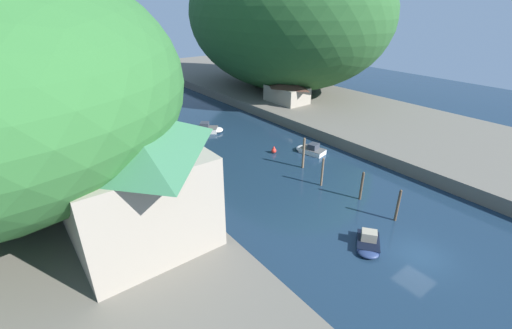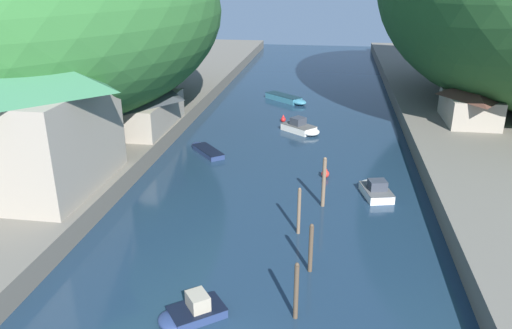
{
  "view_description": "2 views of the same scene",
  "coord_description": "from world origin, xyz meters",
  "px_view_note": "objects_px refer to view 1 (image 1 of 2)",
  "views": [
    {
      "loc": [
        -21.97,
        -8.49,
        17.23
      ],
      "look_at": [
        -2.72,
        16.75,
        1.94
      ],
      "focal_mm": 24.0,
      "sensor_mm": 36.0,
      "label": 1
    },
    {
      "loc": [
        3.65,
        -15.75,
        15.52
      ],
      "look_at": [
        -1.51,
        17.69,
        2.2
      ],
      "focal_mm": 35.0,
      "sensor_mm": 36.0,
      "label": 2
    }
  ],
  "objects_px": {
    "channel_buoy_near": "(274,150)",
    "boat_white_cruiser": "(209,129)",
    "boathouse_shed": "(107,144)",
    "boat_small_dinghy": "(368,243)",
    "boat_near_quay": "(178,162)",
    "person_on_quay": "(162,193)",
    "channel_buoy_far": "(184,127)",
    "waterfront_building": "(130,174)",
    "boat_mid_channel": "(158,113)",
    "person_by_boathouse": "(158,178)",
    "right_bank_cottage": "(287,90)",
    "boat_red_skiff": "(310,150)"
  },
  "relations": [
    {
      "from": "boat_small_dinghy",
      "to": "boat_near_quay",
      "type": "xyz_separation_m",
      "value": [
        -5.02,
        22.56,
        -0.13
      ]
    },
    {
      "from": "boathouse_shed",
      "to": "boat_near_quay",
      "type": "relative_size",
      "value": 2.25
    },
    {
      "from": "boat_small_dinghy",
      "to": "person_on_quay",
      "type": "bearing_deg",
      "value": 1.89
    },
    {
      "from": "channel_buoy_near",
      "to": "person_on_quay",
      "type": "height_order",
      "value": "person_on_quay"
    },
    {
      "from": "boat_white_cruiser",
      "to": "channel_buoy_far",
      "type": "height_order",
      "value": "boat_white_cruiser"
    },
    {
      "from": "boat_near_quay",
      "to": "person_on_quay",
      "type": "height_order",
      "value": "person_on_quay"
    },
    {
      "from": "channel_buoy_near",
      "to": "boathouse_shed",
      "type": "bearing_deg",
      "value": 160.84
    },
    {
      "from": "waterfront_building",
      "to": "boat_near_quay",
      "type": "bearing_deg",
      "value": 54.1
    },
    {
      "from": "right_bank_cottage",
      "to": "person_by_boathouse",
      "type": "relative_size",
      "value": 4.51
    },
    {
      "from": "boat_red_skiff",
      "to": "channel_buoy_far",
      "type": "relative_size",
      "value": 4.85
    },
    {
      "from": "boat_small_dinghy",
      "to": "person_on_quay",
      "type": "xyz_separation_m",
      "value": [
        -10.78,
        13.33,
        2.1
      ]
    },
    {
      "from": "person_by_boathouse",
      "to": "waterfront_building",
      "type": "bearing_deg",
      "value": 138.25
    },
    {
      "from": "boat_small_dinghy",
      "to": "boat_mid_channel",
      "type": "height_order",
      "value": "boat_small_dinghy"
    },
    {
      "from": "right_bank_cottage",
      "to": "boat_mid_channel",
      "type": "distance_m",
      "value": 21.95
    },
    {
      "from": "boat_white_cruiser",
      "to": "right_bank_cottage",
      "type": "bearing_deg",
      "value": 133.3
    },
    {
      "from": "boat_red_skiff",
      "to": "person_on_quay",
      "type": "relative_size",
      "value": 2.38
    },
    {
      "from": "waterfront_building",
      "to": "channel_buoy_near",
      "type": "xyz_separation_m",
      "value": [
        19.67,
        7.84,
        -6.08
      ]
    },
    {
      "from": "waterfront_building",
      "to": "boat_small_dinghy",
      "type": "xyz_separation_m",
      "value": [
        13.8,
        -10.42,
        -6.08
      ]
    },
    {
      "from": "boat_white_cruiser",
      "to": "channel_buoy_near",
      "type": "height_order",
      "value": "boat_white_cruiser"
    },
    {
      "from": "boat_white_cruiser",
      "to": "person_by_boathouse",
      "type": "bearing_deg",
      "value": -5.29
    },
    {
      "from": "boathouse_shed",
      "to": "person_on_quay",
      "type": "xyz_separation_m",
      "value": [
        1.16,
        -11.13,
        -1.1
      ]
    },
    {
      "from": "waterfront_building",
      "to": "boat_mid_channel",
      "type": "height_order",
      "value": "waterfront_building"
    },
    {
      "from": "person_on_quay",
      "to": "boat_near_quay",
      "type": "bearing_deg",
      "value": -37.0
    },
    {
      "from": "boat_small_dinghy",
      "to": "boat_mid_channel",
      "type": "bearing_deg",
      "value": -37.97
    },
    {
      "from": "boathouse_shed",
      "to": "boat_white_cruiser",
      "type": "relative_size",
      "value": 2.33
    },
    {
      "from": "boat_red_skiff",
      "to": "channel_buoy_far",
      "type": "bearing_deg",
      "value": 102.01
    },
    {
      "from": "boat_mid_channel",
      "to": "channel_buoy_near",
      "type": "relative_size",
      "value": 6.19
    },
    {
      "from": "person_by_boathouse",
      "to": "boat_red_skiff",
      "type": "bearing_deg",
      "value": -99.28
    },
    {
      "from": "boat_white_cruiser",
      "to": "person_on_quay",
      "type": "xyz_separation_m",
      "value": [
        -14.0,
        -16.44,
        2.01
      ]
    },
    {
      "from": "boat_mid_channel",
      "to": "channel_buoy_near",
      "type": "xyz_separation_m",
      "value": [
        5.22,
        -23.77,
        0.01
      ]
    },
    {
      "from": "boat_red_skiff",
      "to": "boat_mid_channel",
      "type": "bearing_deg",
      "value": 94.57
    },
    {
      "from": "channel_buoy_near",
      "to": "boat_white_cruiser",
      "type": "bearing_deg",
      "value": 102.96
    },
    {
      "from": "right_bank_cottage",
      "to": "boat_mid_channel",
      "type": "height_order",
      "value": "right_bank_cottage"
    },
    {
      "from": "person_by_boathouse",
      "to": "boat_mid_channel",
      "type": "bearing_deg",
      "value": -30.06
    },
    {
      "from": "waterfront_building",
      "to": "boat_mid_channel",
      "type": "distance_m",
      "value": 35.29
    },
    {
      "from": "boat_red_skiff",
      "to": "boat_near_quay",
      "type": "bearing_deg",
      "value": 140.51
    },
    {
      "from": "boathouse_shed",
      "to": "boat_small_dinghy",
      "type": "bearing_deg",
      "value": -63.97
    },
    {
      "from": "boat_red_skiff",
      "to": "person_by_boathouse",
      "type": "xyz_separation_m",
      "value": [
        -19.5,
        0.5,
        2.05
      ]
    },
    {
      "from": "person_by_boathouse",
      "to": "channel_buoy_far",
      "type": "bearing_deg",
      "value": -40.6
    },
    {
      "from": "channel_buoy_far",
      "to": "person_on_quay",
      "type": "xyz_separation_m",
      "value": [
        -11.77,
        -19.8,
        2.14
      ]
    },
    {
      "from": "boat_white_cruiser",
      "to": "boat_near_quay",
      "type": "bearing_deg",
      "value": -10.07
    },
    {
      "from": "waterfront_building",
      "to": "right_bank_cottage",
      "type": "height_order",
      "value": "waterfront_building"
    },
    {
      "from": "channel_buoy_far",
      "to": "boat_red_skiff",
      "type": "bearing_deg",
      "value": -63.93
    },
    {
      "from": "boathouse_shed",
      "to": "boat_mid_channel",
      "type": "bearing_deg",
      "value": 54.39
    },
    {
      "from": "boathouse_shed",
      "to": "person_by_boathouse",
      "type": "bearing_deg",
      "value": -76.52
    },
    {
      "from": "right_bank_cottage",
      "to": "boat_small_dinghy",
      "type": "relative_size",
      "value": 2.17
    },
    {
      "from": "boat_white_cruiser",
      "to": "person_on_quay",
      "type": "height_order",
      "value": "person_on_quay"
    },
    {
      "from": "boathouse_shed",
      "to": "boat_red_skiff",
      "type": "height_order",
      "value": "boathouse_shed"
    },
    {
      "from": "channel_buoy_near",
      "to": "person_by_boathouse",
      "type": "distance_m",
      "value": 16.1
    },
    {
      "from": "boat_small_dinghy",
      "to": "channel_buoy_near",
      "type": "height_order",
      "value": "boat_small_dinghy"
    }
  ]
}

